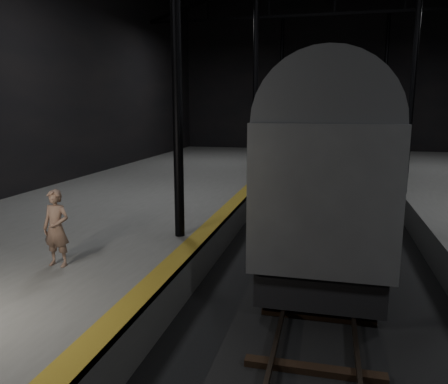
% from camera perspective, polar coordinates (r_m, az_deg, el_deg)
% --- Properties ---
extents(ground, '(44.00, 44.00, 0.00)m').
position_cam_1_polar(ground, '(15.56, 12.80, -5.89)').
color(ground, black).
rests_on(ground, ground).
extents(platform_left, '(9.00, 43.80, 1.00)m').
position_cam_1_polar(platform_left, '(17.18, -12.99, -2.55)').
color(platform_left, '#585755').
rests_on(platform_left, ground).
extents(tactile_strip, '(0.50, 43.80, 0.01)m').
position_cam_1_polar(tactile_strip, '(15.66, 0.99, -1.69)').
color(tactile_strip, brown).
rests_on(tactile_strip, platform_left).
extents(track, '(2.40, 43.00, 0.24)m').
position_cam_1_polar(track, '(15.54, 12.81, -5.65)').
color(track, '#3F3328').
rests_on(track, ground).
extents(train, '(3.07, 20.53, 5.49)m').
position_cam_1_polar(train, '(18.72, 13.42, 6.48)').
color(train, '#96989D').
rests_on(train, ground).
extents(woman, '(0.63, 0.42, 1.71)m').
position_cam_1_polar(woman, '(10.26, -21.05, -4.44)').
color(woman, '#8B6955').
rests_on(woman, platform_left).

